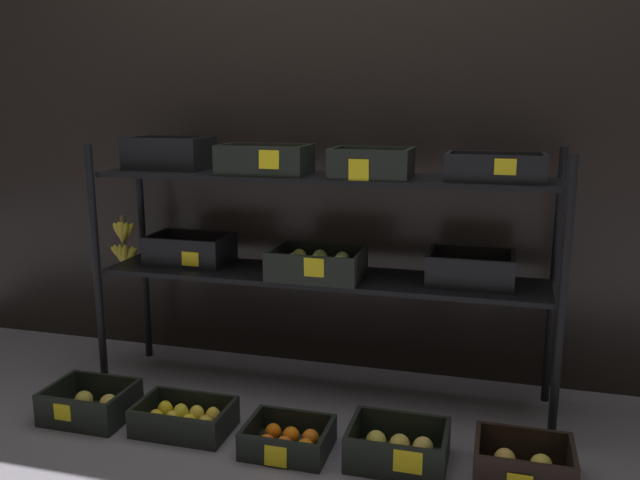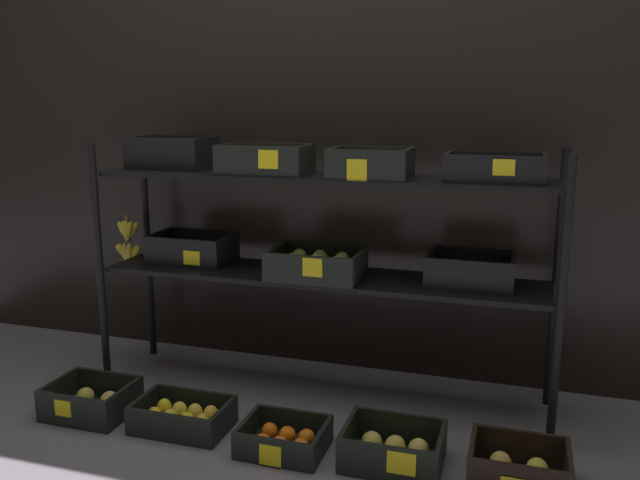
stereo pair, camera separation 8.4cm
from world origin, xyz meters
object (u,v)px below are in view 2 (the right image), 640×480
object	(u,v)px
display_rack	(312,223)
crate_ground_apple_gold	(91,402)
crate_ground_lemon	(183,417)
crate_ground_rightmost_apple_gold	(519,470)
crate_ground_tangerine	(284,440)
crate_ground_right_apple_gold	(393,450)

from	to	relation	value
display_rack	crate_ground_apple_gold	xyz separation A→B (m)	(-0.79, -0.45, -0.70)
crate_ground_apple_gold	crate_ground_lemon	xyz separation A→B (m)	(0.41, 0.00, -0.00)
crate_ground_rightmost_apple_gold	display_rack	bearing A→B (deg)	151.99
display_rack	crate_ground_rightmost_apple_gold	distance (m)	1.19
crate_ground_lemon	crate_ground_rightmost_apple_gold	xyz separation A→B (m)	(1.23, -0.01, 0.01)
crate_ground_lemon	crate_ground_rightmost_apple_gold	distance (m)	1.23
display_rack	crate_ground_tangerine	bearing A→B (deg)	-84.59
crate_ground_right_apple_gold	crate_ground_rightmost_apple_gold	bearing A→B (deg)	-0.71
crate_ground_tangerine	crate_ground_apple_gold	bearing A→B (deg)	177.91
crate_ground_apple_gold	crate_ground_lemon	world-z (taller)	crate_ground_apple_gold
crate_ground_lemon	crate_ground_rightmost_apple_gold	bearing A→B (deg)	-0.45
crate_ground_right_apple_gold	crate_ground_rightmost_apple_gold	distance (m)	0.42
crate_ground_lemon	crate_ground_tangerine	distance (m)	0.43
crate_ground_apple_gold	crate_ground_tangerine	bearing A→B (deg)	-2.09
crate_ground_tangerine	crate_ground_right_apple_gold	distance (m)	0.39
crate_ground_tangerine	crate_ground_right_apple_gold	bearing A→B (deg)	4.19
display_rack	crate_ground_right_apple_gold	world-z (taller)	display_rack
crate_ground_tangerine	display_rack	bearing A→B (deg)	95.41
crate_ground_apple_gold	crate_ground_right_apple_gold	bearing A→B (deg)	-0.08
crate_ground_lemon	crate_ground_apple_gold	bearing A→B (deg)	-179.61
crate_ground_lemon	crate_ground_right_apple_gold	xyz separation A→B (m)	(0.82, -0.00, 0.00)
crate_ground_lemon	crate_ground_tangerine	bearing A→B (deg)	-4.46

